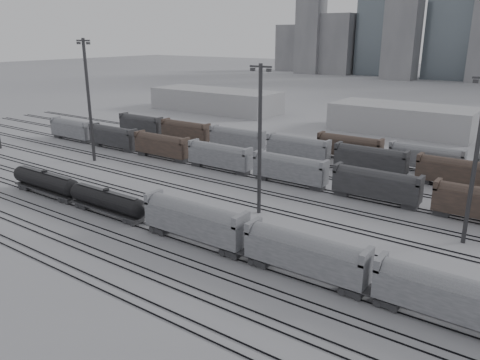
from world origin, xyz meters
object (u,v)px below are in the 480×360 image
Objects in this scene: tank_car_b at (107,200)px; light_mast_c at (260,137)px; hopper_car_a at (195,219)px; hopper_car_c at (451,296)px; tank_car_a at (46,181)px; hopper_car_b at (305,253)px.

tank_car_b is 26.22m from light_mast_c.
hopper_car_a is 1.09× the size of hopper_car_c.
hopper_car_c is at bearing -0.00° from tank_car_a.
hopper_car_a is (35.06, 0.00, 1.01)m from tank_car_a.
hopper_car_c is at bearing -24.81° from light_mast_c.
hopper_car_a reaches higher than hopper_car_b.
tank_car_b is at bearing 180.00° from hopper_car_b.
hopper_car_b is (16.93, 0.00, -0.21)m from hopper_car_a.
tank_car_b is 1.06× the size of hopper_car_a.
tank_car_b is 0.73× the size of light_mast_c.
tank_car_a is 35.08m from hopper_car_a.
tank_car_b is at bearing 180.00° from hopper_car_c.
light_mast_c is at bearing 86.97° from hopper_car_a.
hopper_car_b is 1.03× the size of hopper_car_c.
tank_car_b is 35.29m from hopper_car_b.
light_mast_c is (19.13, 14.83, 10.07)m from tank_car_b.
tank_car_a is 51.99m from hopper_car_b.
hopper_car_a is 32.88m from hopper_car_c.
hopper_car_b reaches higher than tank_car_a.
light_mast_c reaches higher than tank_car_a.
hopper_car_c is (51.23, -0.00, 0.84)m from tank_car_b.
hopper_car_b reaches higher than tank_car_b.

